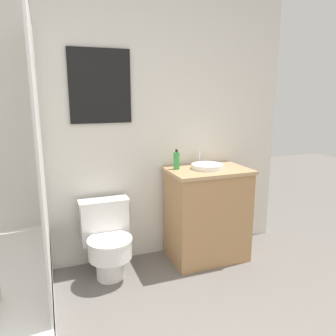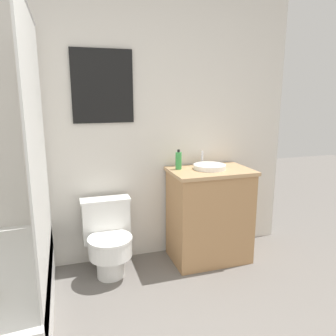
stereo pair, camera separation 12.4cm
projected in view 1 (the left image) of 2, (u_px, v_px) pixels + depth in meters
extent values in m
cube|color=silver|center=(106.00, 122.00, 2.74)|extent=(3.38, 0.05, 2.50)
cube|color=black|center=(100.00, 86.00, 2.63)|extent=(0.50, 0.02, 0.59)
cube|color=silver|center=(100.00, 86.00, 2.63)|extent=(0.47, 0.01, 0.56)
cube|color=silver|center=(41.00, 161.00, 1.94)|extent=(0.01, 1.28, 1.73)
cylinder|color=#B7B7BC|center=(27.00, 0.00, 1.75)|extent=(0.02, 1.28, 0.02)
cylinder|color=white|center=(110.00, 266.00, 2.68)|extent=(0.22, 0.22, 0.20)
cylinder|color=white|center=(110.00, 249.00, 2.60)|extent=(0.35, 0.35, 0.14)
cylinder|color=white|center=(110.00, 240.00, 2.58)|extent=(0.36, 0.36, 0.02)
cube|color=white|center=(105.00, 222.00, 2.76)|extent=(0.39, 0.15, 0.36)
cube|color=white|center=(104.00, 201.00, 2.72)|extent=(0.41, 0.16, 0.02)
cube|color=#AD7F51|center=(207.00, 216.00, 2.96)|extent=(0.68, 0.45, 0.81)
cube|color=tan|center=(208.00, 171.00, 2.87)|extent=(0.71, 0.48, 0.03)
cylinder|color=white|center=(207.00, 166.00, 2.88)|extent=(0.28, 0.28, 0.04)
cylinder|color=silver|center=(199.00, 158.00, 3.02)|extent=(0.02, 0.02, 0.13)
cylinder|color=green|center=(177.00, 161.00, 2.84)|extent=(0.05, 0.05, 0.15)
cylinder|color=black|center=(177.00, 151.00, 2.82)|extent=(0.02, 0.02, 0.02)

